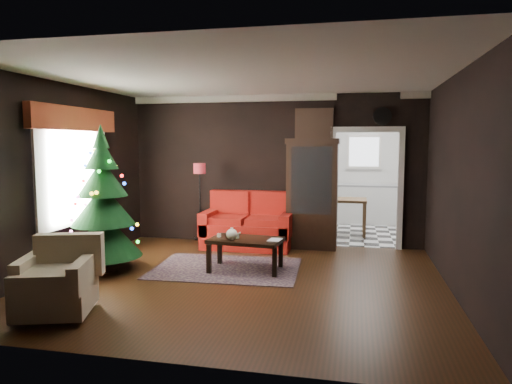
% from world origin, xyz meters
% --- Properties ---
extents(floor, '(5.50, 5.50, 0.00)m').
position_xyz_m(floor, '(0.00, 0.00, 0.00)').
color(floor, black).
rests_on(floor, ground).
extents(ceiling, '(5.50, 5.50, 0.00)m').
position_xyz_m(ceiling, '(0.00, 0.00, 2.80)').
color(ceiling, white).
rests_on(ceiling, ground).
extents(wall_back, '(5.50, 0.00, 5.50)m').
position_xyz_m(wall_back, '(0.00, 2.50, 1.40)').
color(wall_back, black).
rests_on(wall_back, ground).
extents(wall_front, '(5.50, 0.00, 5.50)m').
position_xyz_m(wall_front, '(0.00, -2.50, 1.40)').
color(wall_front, black).
rests_on(wall_front, ground).
extents(wall_left, '(0.00, 5.50, 5.50)m').
position_xyz_m(wall_left, '(-2.75, 0.00, 1.40)').
color(wall_left, black).
rests_on(wall_left, ground).
extents(wall_right, '(0.00, 5.50, 5.50)m').
position_xyz_m(wall_right, '(2.75, 0.00, 1.40)').
color(wall_right, black).
rests_on(wall_right, ground).
extents(doorway, '(1.10, 0.10, 2.10)m').
position_xyz_m(doorway, '(1.70, 2.50, 1.05)').
color(doorway, silver).
rests_on(doorway, ground).
extents(left_window, '(0.05, 1.60, 1.40)m').
position_xyz_m(left_window, '(-2.71, 0.20, 1.45)').
color(left_window, white).
rests_on(left_window, wall_left).
extents(valance, '(0.12, 2.10, 0.35)m').
position_xyz_m(valance, '(-2.63, 0.20, 2.27)').
color(valance, maroon).
rests_on(valance, wall_left).
extents(kitchen_floor, '(3.00, 3.00, 0.00)m').
position_xyz_m(kitchen_floor, '(1.70, 4.00, 0.00)').
color(kitchen_floor, white).
rests_on(kitchen_floor, ground).
extents(kitchen_window, '(0.70, 0.06, 0.70)m').
position_xyz_m(kitchen_window, '(1.70, 5.45, 1.70)').
color(kitchen_window, white).
rests_on(kitchen_window, ground).
extents(rug, '(2.25, 1.68, 0.01)m').
position_xyz_m(rug, '(-0.39, 0.56, 0.01)').
color(rug, '#3A2932').
rests_on(rug, ground).
extents(loveseat, '(1.70, 0.90, 1.00)m').
position_xyz_m(loveseat, '(-0.40, 2.05, 0.50)').
color(loveseat, maroon).
rests_on(loveseat, ground).
extents(curio_cabinet, '(0.90, 0.45, 1.90)m').
position_xyz_m(curio_cabinet, '(0.75, 2.27, 0.95)').
color(curio_cabinet, black).
rests_on(curio_cabinet, ground).
extents(floor_lamp, '(0.27, 0.27, 1.42)m').
position_xyz_m(floor_lamp, '(-1.29, 1.99, 0.83)').
color(floor_lamp, black).
rests_on(floor_lamp, ground).
extents(christmas_tree, '(1.41, 1.41, 2.12)m').
position_xyz_m(christmas_tree, '(-2.15, 0.08, 1.05)').
color(christmas_tree, black).
rests_on(christmas_tree, ground).
extents(armchair, '(1.00, 1.00, 0.81)m').
position_xyz_m(armchair, '(-1.70, -1.71, 0.46)').
color(armchair, '#A49483').
rests_on(armchair, ground).
extents(coffee_table, '(1.12, 0.74, 0.48)m').
position_xyz_m(coffee_table, '(-0.07, 0.51, 0.25)').
color(coffee_table, black).
rests_on(coffee_table, rug).
extents(teapot, '(0.25, 0.25, 0.18)m').
position_xyz_m(teapot, '(-0.25, 0.37, 0.58)').
color(teapot, white).
rests_on(teapot, coffee_table).
extents(cup_a, '(0.07, 0.07, 0.05)m').
position_xyz_m(cup_a, '(-0.50, 0.54, 0.52)').
color(cup_a, white).
rests_on(cup_a, coffee_table).
extents(cup_b, '(0.08, 0.08, 0.06)m').
position_xyz_m(cup_b, '(-0.21, 0.51, 0.52)').
color(cup_b, white).
rests_on(cup_b, coffee_table).
extents(book, '(0.18, 0.04, 0.25)m').
position_xyz_m(book, '(0.29, 0.46, 0.61)').
color(book, tan).
rests_on(book, coffee_table).
extents(wall_clock, '(0.32, 0.32, 0.06)m').
position_xyz_m(wall_clock, '(1.95, 2.45, 2.38)').
color(wall_clock, white).
rests_on(wall_clock, wall_back).
extents(painting, '(0.62, 0.05, 0.52)m').
position_xyz_m(painting, '(0.75, 2.46, 2.25)').
color(painting, '#C67A49').
rests_on(painting, wall_back).
extents(kitchen_counter, '(1.80, 0.60, 0.90)m').
position_xyz_m(kitchen_counter, '(1.70, 5.20, 0.45)').
color(kitchen_counter, white).
rests_on(kitchen_counter, ground).
extents(kitchen_table, '(0.70, 0.70, 0.75)m').
position_xyz_m(kitchen_table, '(1.40, 3.70, 0.38)').
color(kitchen_table, brown).
rests_on(kitchen_table, ground).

